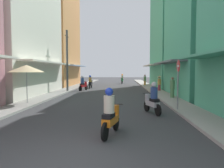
{
  "coord_description": "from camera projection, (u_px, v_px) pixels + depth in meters",
  "views": [
    {
      "loc": [
        1.21,
        -4.67,
        2.11
      ],
      "look_at": [
        0.47,
        12.38,
        1.08
      ],
      "focal_mm": 35.49,
      "sensor_mm": 36.0,
      "label": 1
    }
  ],
  "objects": [
    {
      "name": "motorbike_red",
      "position": [
        83.0,
        84.0,
        23.53
      ],
      "size": [
        0.78,
        1.73,
        1.58
      ],
      "color": "black",
      "rests_on": "ground"
    },
    {
      "name": "street_sign_no_entry",
      "position": [
        178.0,
        78.0,
        11.29
      ],
      "size": [
        0.07,
        0.6,
        2.65
      ],
      "color": "gray",
      "rests_on": "ground"
    },
    {
      "name": "ground_plane",
      "position": [
        110.0,
        91.0,
        23.1
      ],
      "size": [
        98.17,
        98.17,
        0.0
      ],
      "primitive_type": "plane",
      "color": "#38383A"
    },
    {
      "name": "motorbike_black",
      "position": [
        90.0,
        82.0,
        26.56
      ],
      "size": [
        0.55,
        1.81,
        1.58
      ],
      "color": "black",
      "rests_on": "ground"
    },
    {
      "name": "pedestrian_midway",
      "position": [
        145.0,
        80.0,
        30.73
      ],
      "size": [
        0.34,
        0.34,
        1.58
      ],
      "color": "#BF8C3F",
      "rests_on": "ground"
    },
    {
      "name": "motorbike_silver",
      "position": [
        152.0,
        100.0,
        10.8
      ],
      "size": [
        0.74,
        1.75,
        1.58
      ],
      "color": "black",
      "rests_on": "ground"
    },
    {
      "name": "building_right_far",
      "position": [
        179.0,
        32.0,
        28.02
      ],
      "size": [
        7.05,
        10.42,
        14.11
      ],
      "color": "#4CB28C",
      "rests_on": "ground"
    },
    {
      "name": "vendor_umbrella",
      "position": [
        26.0,
        69.0,
        13.53
      ],
      "size": [
        2.17,
        2.17,
        2.47
      ],
      "color": "#99999E",
      "rests_on": "ground"
    },
    {
      "name": "pedestrian_crossing",
      "position": [
        159.0,
        83.0,
        22.18
      ],
      "size": [
        0.44,
        0.44,
        1.63
      ],
      "color": "#99333F",
      "rests_on": "ground"
    },
    {
      "name": "pedestrian_far",
      "position": [
        172.0,
        88.0,
        16.45
      ],
      "size": [
        0.34,
        0.34,
        1.64
      ],
      "color": "#598C59",
      "rests_on": "ground"
    },
    {
      "name": "building_right_mid",
      "position": [
        212.0,
        7.0,
        17.73
      ],
      "size": [
        7.05,
        8.73,
        14.42
      ],
      "color": "#4CB28C",
      "rests_on": "ground"
    },
    {
      "name": "utility_pole",
      "position": [
        67.0,
        60.0,
        21.9
      ],
      "size": [
        0.2,
        1.2,
        6.11
      ],
      "color": "#4C4C4F",
      "rests_on": "ground"
    },
    {
      "name": "motorbike_green",
      "position": [
        122.0,
        79.0,
        36.18
      ],
      "size": [
        0.55,
        1.81,
        1.58
      ],
      "color": "black",
      "rests_on": "ground"
    },
    {
      "name": "sidewalk_right",
      "position": [
        155.0,
        91.0,
        22.89
      ],
      "size": [
        1.54,
        52.62,
        0.12
      ],
      "primitive_type": "cube",
      "color": "#9E9991",
      "rests_on": "ground"
    },
    {
      "name": "sidewalk_left",
      "position": [
        65.0,
        90.0,
        23.3
      ],
      "size": [
        1.54,
        52.62,
        0.12
      ],
      "primitive_type": "cube",
      "color": "gray",
      "rests_on": "ground"
    },
    {
      "name": "building_left_far",
      "position": [
        51.0,
        21.0,
        30.34
      ],
      "size": [
        7.05,
        10.25,
        17.74
      ],
      "color": "#D88C4C",
      "rests_on": "ground"
    },
    {
      "name": "motorbike_orange",
      "position": [
        111.0,
        114.0,
        7.17
      ],
      "size": [
        0.66,
        1.78,
        1.58
      ],
      "color": "black",
      "rests_on": "ground"
    },
    {
      "name": "building_left_mid",
      "position": [
        9.0,
        17.0,
        18.98
      ],
      "size": [
        7.05,
        11.24,
        13.51
      ],
      "color": "silver",
      "rests_on": "ground"
    }
  ]
}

